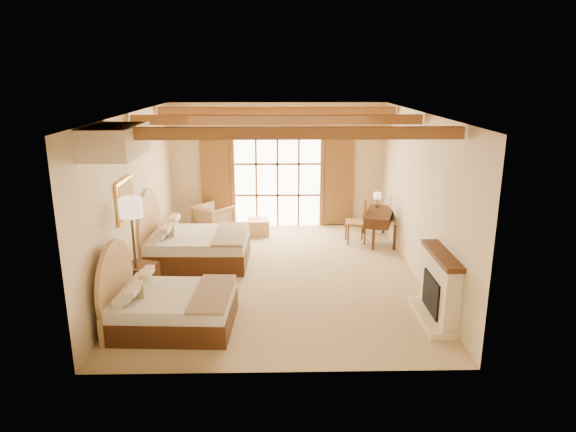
{
  "coord_description": "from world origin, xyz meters",
  "views": [
    {
      "loc": [
        -0.02,
        -9.63,
        3.92
      ],
      "look_at": [
        0.2,
        0.2,
        1.17
      ],
      "focal_mm": 32.0,
      "sensor_mm": 36.0,
      "label": 1
    }
  ],
  "objects_px": {
    "bed_far": "(190,244)",
    "nightstand": "(140,281)",
    "armchair": "(213,220)",
    "desk": "(379,225)",
    "bed_near": "(164,305)"
  },
  "relations": [
    {
      "from": "bed_far",
      "to": "desk",
      "type": "relative_size",
      "value": 1.46
    },
    {
      "from": "desk",
      "to": "nightstand",
      "type": "bearing_deg",
      "value": -129.93
    },
    {
      "from": "armchair",
      "to": "desk",
      "type": "xyz_separation_m",
      "value": [
        4.03,
        -0.64,
        0.02
      ]
    },
    {
      "from": "bed_near",
      "to": "desk",
      "type": "distance_m",
      "value": 5.99
    },
    {
      "from": "armchair",
      "to": "bed_far",
      "type": "bearing_deg",
      "value": 122.4
    },
    {
      "from": "armchair",
      "to": "desk",
      "type": "distance_m",
      "value": 4.08
    },
    {
      "from": "armchair",
      "to": "nightstand",
      "type": "bearing_deg",
      "value": 116.58
    },
    {
      "from": "bed_near",
      "to": "nightstand",
      "type": "distance_m",
      "value": 1.3
    },
    {
      "from": "nightstand",
      "to": "armchair",
      "type": "distance_m",
      "value": 3.85
    },
    {
      "from": "bed_far",
      "to": "nightstand",
      "type": "height_order",
      "value": "bed_far"
    },
    {
      "from": "nightstand",
      "to": "desk",
      "type": "relative_size",
      "value": 0.42
    },
    {
      "from": "bed_near",
      "to": "desk",
      "type": "bearing_deg",
      "value": 47.82
    },
    {
      "from": "desk",
      "to": "bed_far",
      "type": "bearing_deg",
      "value": -144.58
    },
    {
      "from": "bed_far",
      "to": "nightstand",
      "type": "xyz_separation_m",
      "value": [
        -0.62,
        -1.74,
        -0.11
      ]
    },
    {
      "from": "desk",
      "to": "armchair",
      "type": "bearing_deg",
      "value": -171.37
    }
  ]
}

